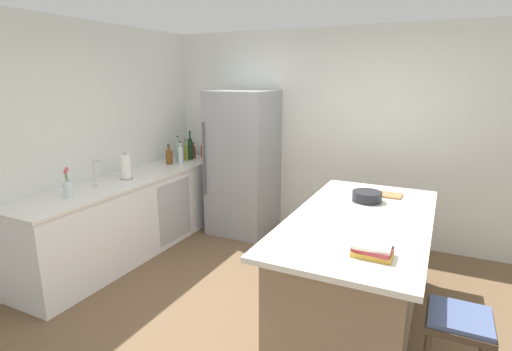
% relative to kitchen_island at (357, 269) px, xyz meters
% --- Properties ---
extents(ground_plane, '(7.20, 7.20, 0.00)m').
position_rel_kitchen_island_xyz_m(ground_plane, '(-0.55, -0.43, -0.47)').
color(ground_plane, brown).
extents(wall_rear, '(6.00, 0.10, 2.60)m').
position_rel_kitchen_island_xyz_m(wall_rear, '(-0.55, 1.82, 0.83)').
color(wall_rear, silver).
rests_on(wall_rear, ground_plane).
extents(wall_left, '(0.10, 6.00, 2.60)m').
position_rel_kitchen_island_xyz_m(wall_left, '(-3.00, -0.43, 0.83)').
color(wall_left, silver).
rests_on(wall_left, ground_plane).
extents(counter_run_left, '(0.65, 2.89, 0.90)m').
position_rel_kitchen_island_xyz_m(counter_run_left, '(-2.64, 0.25, -0.01)').
color(counter_run_left, white).
rests_on(counter_run_left, ground_plane).
extents(kitchen_island, '(1.06, 2.12, 0.92)m').
position_rel_kitchen_island_xyz_m(kitchen_island, '(0.00, 0.00, 0.00)').
color(kitchen_island, '#8E755B').
rests_on(kitchen_island, ground_plane).
extents(refrigerator, '(0.77, 0.79, 1.85)m').
position_rel_kitchen_island_xyz_m(refrigerator, '(-1.80, 1.39, 0.46)').
color(refrigerator, '#93969B').
rests_on(refrigerator, ground_plane).
extents(bar_stool, '(0.36, 0.36, 0.68)m').
position_rel_kitchen_island_xyz_m(bar_stool, '(0.73, -0.72, 0.09)').
color(bar_stool, '#473828').
rests_on(bar_stool, ground_plane).
extents(sink_faucet, '(0.15, 0.05, 0.30)m').
position_rel_kitchen_island_xyz_m(sink_faucet, '(-2.69, -0.22, 0.59)').
color(sink_faucet, silver).
rests_on(sink_faucet, counter_run_left).
extents(flower_vase, '(0.09, 0.09, 0.30)m').
position_rel_kitchen_island_xyz_m(flower_vase, '(-2.63, -0.61, 0.53)').
color(flower_vase, silver).
rests_on(flower_vase, counter_run_left).
extents(paper_towel_roll, '(0.14, 0.14, 0.31)m').
position_rel_kitchen_island_xyz_m(paper_towel_roll, '(-2.64, 0.17, 0.57)').
color(paper_towel_roll, gray).
rests_on(paper_towel_roll, counter_run_left).
extents(hot_sauce_bottle, '(0.05, 0.05, 0.24)m').
position_rel_kitchen_island_xyz_m(hot_sauce_bottle, '(-2.55, 1.58, 0.53)').
color(hot_sauce_bottle, red).
rests_on(hot_sauce_bottle, counter_run_left).
extents(syrup_bottle, '(0.07, 0.07, 0.22)m').
position_rel_kitchen_island_xyz_m(syrup_bottle, '(-2.65, 1.48, 0.53)').
color(syrup_bottle, '#5B3319').
rests_on(syrup_bottle, counter_run_left).
extents(wine_bottle, '(0.06, 0.06, 0.40)m').
position_rel_kitchen_island_xyz_m(wine_bottle, '(-2.62, 1.38, 0.59)').
color(wine_bottle, '#19381E').
rests_on(wine_bottle, counter_run_left).
extents(olive_oil_bottle, '(0.06, 0.06, 0.29)m').
position_rel_kitchen_island_xyz_m(olive_oil_bottle, '(-2.63, 1.29, 0.55)').
color(olive_oil_bottle, olive).
rests_on(olive_oil_bottle, counter_run_left).
extents(gin_bottle, '(0.07, 0.07, 0.35)m').
position_rel_kitchen_island_xyz_m(gin_bottle, '(-2.69, 1.19, 0.57)').
color(gin_bottle, '#8CB79E').
rests_on(gin_bottle, counter_run_left).
extents(soda_bottle, '(0.07, 0.07, 0.29)m').
position_rel_kitchen_island_xyz_m(soda_bottle, '(-2.57, 1.09, 0.55)').
color(soda_bottle, silver).
rests_on(soda_bottle, counter_run_left).
extents(whiskey_bottle, '(0.09, 0.09, 0.26)m').
position_rel_kitchen_island_xyz_m(whiskey_bottle, '(-2.70, 1.01, 0.53)').
color(whiskey_bottle, brown).
rests_on(whiskey_bottle, counter_run_left).
extents(cookbook_stack, '(0.25, 0.19, 0.08)m').
position_rel_kitchen_island_xyz_m(cookbook_stack, '(0.21, -0.68, 0.49)').
color(cookbook_stack, gold).
rests_on(cookbook_stack, kitchen_island).
extents(mixing_bowl, '(0.27, 0.27, 0.09)m').
position_rel_kitchen_island_xyz_m(mixing_bowl, '(-0.04, 0.45, 0.50)').
color(mixing_bowl, black).
rests_on(mixing_bowl, kitchen_island).
extents(cutting_board, '(0.32, 0.19, 0.02)m').
position_rel_kitchen_island_xyz_m(cutting_board, '(0.08, 0.70, 0.46)').
color(cutting_board, '#9E7042').
rests_on(cutting_board, kitchen_island).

